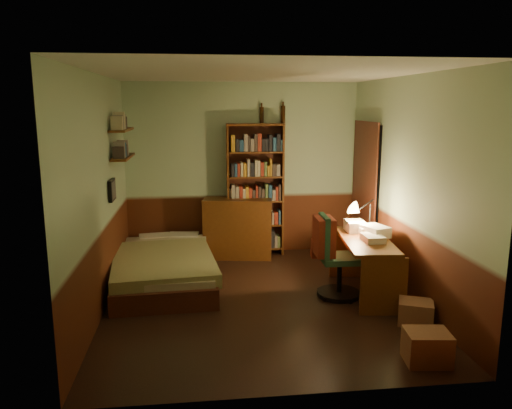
{
  "coord_description": "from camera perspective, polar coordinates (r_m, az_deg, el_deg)",
  "views": [
    {
      "loc": [
        -0.69,
        -5.53,
        2.26
      ],
      "look_at": [
        0.0,
        0.25,
        1.1
      ],
      "focal_mm": 35.0,
      "sensor_mm": 36.0,
      "label": 1
    }
  ],
  "objects": [
    {
      "name": "bed",
      "position": [
        6.64,
        -10.39,
        -5.84
      ],
      "size": [
        1.29,
        2.26,
        0.65
      ],
      "primitive_type": "cube",
      "rotation": [
        0.0,
        0.0,
        0.05
      ],
      "color": "#748350",
      "rests_on": "ground"
    },
    {
      "name": "wall_left",
      "position": [
        5.71,
        -17.51,
        1.07
      ],
      "size": [
        0.02,
        4.0,
        2.6
      ],
      "primitive_type": "cube",
      "color": "#9EBB95",
      "rests_on": "ground"
    },
    {
      "name": "doorway",
      "position": [
        7.35,
        12.45,
        1.14
      ],
      "size": [
        0.06,
        0.9,
        2.0
      ],
      "primitive_type": "cube",
      "color": "black",
      "rests_on": "ground"
    },
    {
      "name": "floor",
      "position": [
        6.02,
        0.29,
        -10.9
      ],
      "size": [
        3.5,
        4.0,
        0.02
      ],
      "primitive_type": "cube",
      "color": "black",
      "rests_on": "ground"
    },
    {
      "name": "wall_shelf_lower",
      "position": [
        6.73,
        -14.96,
        5.27
      ],
      "size": [
        0.2,
        0.9,
        0.03
      ],
      "primitive_type": "cube",
      "color": "#532B10",
      "rests_on": "wall_left"
    },
    {
      "name": "bottle_right",
      "position": [
        7.6,
        3.1,
        10.25
      ],
      "size": [
        0.07,
        0.07,
        0.26
      ],
      "primitive_type": "cylinder",
      "rotation": [
        0.0,
        0.0,
        0.01
      ],
      "color": "black",
      "rests_on": "bookshelf"
    },
    {
      "name": "paper_stack",
      "position": [
        6.23,
        13.46,
        -2.98
      ],
      "size": [
        0.33,
        0.39,
        0.13
      ],
      "primitive_type": "cube",
      "rotation": [
        0.0,
        0.0,
        0.33
      ],
      "color": "silver",
      "rests_on": "desk"
    },
    {
      "name": "ceiling",
      "position": [
        5.58,
        0.31,
        14.87
      ],
      "size": [
        3.5,
        4.0,
        0.02
      ],
      "primitive_type": "cube",
      "color": "silver",
      "rests_on": "wall_back"
    },
    {
      "name": "door_trim",
      "position": [
        7.34,
        12.19,
        1.14
      ],
      "size": [
        0.02,
        0.98,
        2.08
      ],
      "primitive_type": "cube",
      "color": "#3C1910",
      "rests_on": "ground"
    },
    {
      "name": "framed_picture",
      "position": [
        6.3,
        -16.14,
        1.6
      ],
      "size": [
        0.04,
        0.32,
        0.26
      ],
      "primitive_type": "cube",
      "color": "black",
      "rests_on": "wall_left"
    },
    {
      "name": "wall_shelf_upper",
      "position": [
        6.7,
        -15.11,
        8.24
      ],
      "size": [
        0.2,
        0.9,
        0.03
      ],
      "primitive_type": "cube",
      "color": "#532B10",
      "rests_on": "wall_left"
    },
    {
      "name": "wall_right",
      "position": [
        6.12,
        16.89,
        1.76
      ],
      "size": [
        0.02,
        4.0,
        2.6
      ],
      "primitive_type": "cube",
      "color": "#9EBB95",
      "rests_on": "ground"
    },
    {
      "name": "desk",
      "position": [
        6.2,
        12.31,
        -6.96
      ],
      "size": [
        0.66,
        1.34,
        0.69
      ],
      "primitive_type": "cube",
      "rotation": [
        0.0,
        0.0,
        -0.1
      ],
      "color": "#532B10",
      "rests_on": "ground"
    },
    {
      "name": "bookshelf",
      "position": [
        7.54,
        -0.05,
        1.64
      ],
      "size": [
        0.87,
        0.32,
        2.0
      ],
      "primitive_type": "cube",
      "rotation": [
        0.0,
        0.0,
        -0.06
      ],
      "color": "#532B10",
      "rests_on": "ground"
    },
    {
      "name": "mini_stereo",
      "position": [
        7.55,
        -2.26,
        1.41
      ],
      "size": [
        0.3,
        0.26,
        0.14
      ],
      "primitive_type": "cube",
      "rotation": [
        0.0,
        0.0,
        -0.26
      ],
      "color": "#B2B2B7",
      "rests_on": "dresser"
    },
    {
      "name": "bottle_left",
      "position": [
        7.55,
        0.65,
        10.18
      ],
      "size": [
        0.08,
        0.08,
        0.24
      ],
      "primitive_type": "cylinder",
      "rotation": [
        0.0,
        0.0,
        0.43
      ],
      "color": "black",
      "rests_on": "bookshelf"
    },
    {
      "name": "cardboard_box_a",
      "position": [
        4.87,
        18.96,
        -15.16
      ],
      "size": [
        0.42,
        0.35,
        0.29
      ],
      "primitive_type": "cube",
      "rotation": [
        0.0,
        0.0,
        -0.12
      ],
      "color": "#8D5D41",
      "rests_on": "ground"
    },
    {
      "name": "red_jacket",
      "position": [
        5.99,
        7.33,
        -0.07
      ],
      "size": [
        0.24,
        0.4,
        0.45
      ],
      "primitive_type": "cube",
      "rotation": [
        0.0,
        0.0,
        -0.1
      ],
      "color": "#A53423",
      "rests_on": "office_chair"
    },
    {
      "name": "cardboard_box_b",
      "position": [
        5.62,
        17.77,
        -11.66
      ],
      "size": [
        0.44,
        0.4,
        0.25
      ],
      "primitive_type": "cube",
      "rotation": [
        0.0,
        0.0,
        -0.41
      ],
      "color": "#8D5D41",
      "rests_on": "ground"
    },
    {
      "name": "wall_front",
      "position": [
        3.71,
        4.13,
        -3.77
      ],
      "size": [
        3.5,
        0.02,
        2.6
      ],
      "primitive_type": "cube",
      "color": "#9EBB95",
      "rests_on": "ground"
    },
    {
      "name": "wall_back",
      "position": [
        7.63,
        -1.57,
        4.05
      ],
      "size": [
        3.5,
        0.02,
        2.6
      ],
      "primitive_type": "cube",
      "color": "#9EBB95",
      "rests_on": "ground"
    },
    {
      "name": "office_chair",
      "position": [
        6.06,
        9.55,
        -6.44
      ],
      "size": [
        0.45,
        0.4,
        0.87
      ],
      "primitive_type": "cube",
      "rotation": [
        0.0,
        0.0,
        -0.03
      ],
      "color": "#2F5E42",
      "rests_on": "ground"
    },
    {
      "name": "dresser",
      "position": [
        7.54,
        -2.06,
        -2.63
      ],
      "size": [
        1.08,
        0.66,
        0.9
      ],
      "primitive_type": "cube",
      "rotation": [
        0.0,
        0.0,
        -0.16
      ],
      "color": "#532B10",
      "rests_on": "ground"
    },
    {
      "name": "desk_lamp",
      "position": [
        6.42,
        12.94,
        -0.38
      ],
      "size": [
        0.23,
        0.23,
        0.6
      ],
      "primitive_type": "cone",
      "rotation": [
        0.0,
        0.0,
        -0.36
      ],
      "color": "black",
      "rests_on": "desk"
    }
  ]
}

